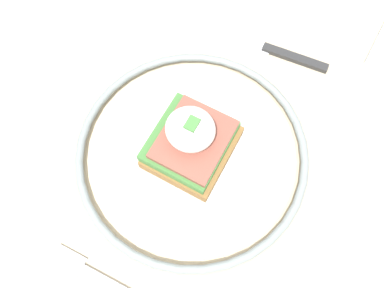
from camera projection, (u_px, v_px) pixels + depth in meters
ground_plane at (193, 248)px, 1.12m from camera, size 6.00×6.00×0.00m
dining_table at (194, 201)px, 0.56m from camera, size 1.06×0.70×0.72m
plate at (192, 152)px, 0.45m from camera, size 0.28×0.28×0.02m
sandwich at (191, 141)px, 0.42m from camera, size 0.10×0.09×0.08m
fork at (108, 283)px, 0.40m from camera, size 0.02×0.16×0.00m
knife at (266, 48)px, 0.52m from camera, size 0.03×0.21×0.01m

